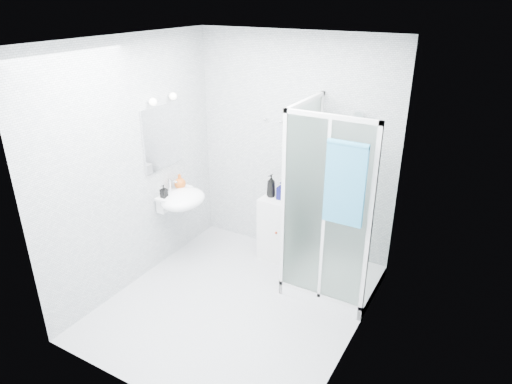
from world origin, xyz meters
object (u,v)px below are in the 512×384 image
Objects in this scene: shampoo_bottle_b at (282,190)px; soap_dispenser_orange at (180,181)px; wall_basin at (181,199)px; shower_enclosure at (326,251)px; storage_cabinet at (275,228)px; soap_dispenser_black at (164,191)px; hand_towel at (345,182)px; shampoo_bottle_a at (271,186)px.

shampoo_bottle_b is 1.24× the size of soap_dispenser_orange.
shower_enclosure is at bearing 10.81° from wall_basin.
wall_basin reaches higher than storage_cabinet.
storage_cabinet is 5.19× the size of soap_dispenser_black.
shower_enclosure is 3.57× the size of wall_basin.
soap_dispenser_black is (-1.75, -0.49, 0.49)m from shower_enclosure.
soap_dispenser_black is (-0.10, -0.17, 0.14)m from wall_basin.
storage_cabinet is at bearing 146.30° from hand_towel.
shampoo_bottle_a reaches higher than storage_cabinet.
wall_basin is at bearing -143.32° from storage_cabinet.
wall_basin reaches higher than shampoo_bottle_b.
soap_dispenser_orange reaches higher than storage_cabinet.
shower_enclosure reaches higher than soap_dispenser_orange.
shampoo_bottle_a reaches higher than soap_dispenser_black.
storage_cabinet is at bearing 25.76° from soap_dispenser_orange.
wall_basin is at bearing -142.87° from shampoo_bottle_a.
shampoo_bottle_a reaches higher than soap_dispenser_orange.
soap_dispenser_orange is (-1.76, -0.19, 0.50)m from shower_enclosure.
storage_cabinet is 0.99× the size of hand_towel.
soap_dispenser_black is at bearing -139.25° from shampoo_bottle_a.
shower_enclosure is 1.10m from hand_towel.
wall_basin is at bearing -49.97° from soap_dispenser_orange.
shower_enclosure is 1.88m from soap_dispenser_black.
shower_enclosure reaches higher than shampoo_bottle_b.
storage_cabinet is (-0.76, 0.29, -0.06)m from shower_enclosure.
shower_enclosure is at bearing -20.23° from shampoo_bottle_a.
shower_enclosure is 0.82m from storage_cabinet.
soap_dispenser_orange reaches higher than wall_basin.
soap_dispenser_orange is (-0.10, 0.12, 0.15)m from wall_basin.
soap_dispenser_orange reaches higher than soap_dispenser_black.
soap_dispenser_orange is at bearing 174.13° from hand_towel.
shampoo_bottle_b is at bearing 25.20° from soap_dispenser_orange.
shampoo_bottle_a is (0.82, 0.62, 0.11)m from wall_basin.
shower_enclosure reaches higher than wall_basin.
hand_towel is (0.27, -0.40, 0.99)m from shower_enclosure.
hand_towel is at bearing -56.27° from shower_enclosure.
shower_enclosure is 2.60× the size of storage_cabinet.
hand_towel is 1.32m from shampoo_bottle_b.
soap_dispenser_orange is at bearing -151.66° from storage_cabinet.
shower_enclosure is 1.84m from soap_dispenser_orange.
shampoo_bottle_a is at bearing -179.75° from shampoo_bottle_b.
wall_basin is 0.72× the size of hand_towel.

